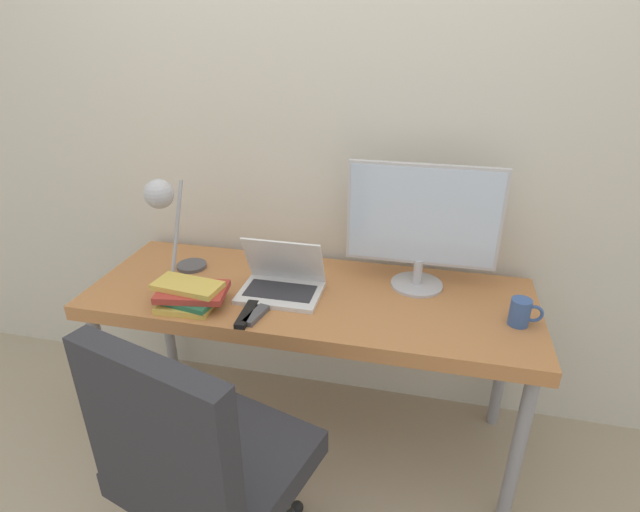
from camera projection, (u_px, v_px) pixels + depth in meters
ground_plane at (292, 488)px, 2.04m from camera, size 12.00×12.00×0.00m
wall_back at (330, 133)px, 2.09m from camera, size 8.00×0.05×2.60m
desk at (309, 306)px, 2.02m from camera, size 1.77×0.64×0.75m
laptop at (282, 282)px, 1.97m from camera, size 0.32×0.23×0.23m
monitor at (422, 222)px, 1.92m from camera, size 0.59×0.21×0.51m
desk_lamp at (166, 208)px, 1.92m from camera, size 0.13×0.30×0.45m
office_chair at (198, 460)px, 1.44m from camera, size 0.63×0.63×1.02m
book_stack at (190, 295)px, 1.88m from camera, size 0.29×0.21×0.09m
tv_remote at (247, 314)px, 1.83m from camera, size 0.05×0.18×0.02m
media_remote at (256, 315)px, 1.82m from camera, size 0.07×0.14×0.02m
mug at (521, 312)px, 1.76m from camera, size 0.12×0.07×0.10m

